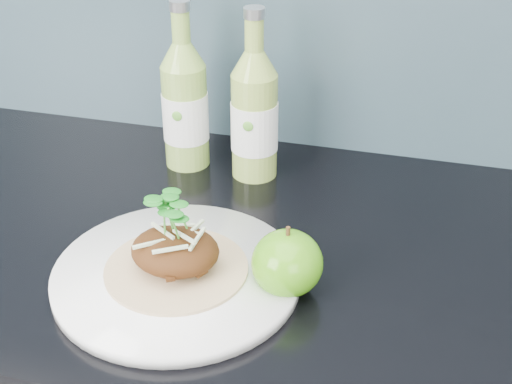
{
  "coord_description": "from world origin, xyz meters",
  "views": [
    {
      "loc": [
        0.25,
        0.97,
        1.42
      ],
      "look_at": [
        0.07,
        1.65,
        1.0
      ],
      "focal_mm": 50.0,
      "sensor_mm": 36.0,
      "label": 1
    }
  ],
  "objects_px": {
    "dinner_plate": "(177,275)",
    "cider_bottle_right": "(254,115)",
    "green_apple": "(287,263)",
    "cider_bottle_left": "(185,105)"
  },
  "relations": [
    {
      "from": "dinner_plate",
      "to": "green_apple",
      "type": "xyz_separation_m",
      "value": [
        0.13,
        0.02,
        0.03
      ]
    },
    {
      "from": "dinner_plate",
      "to": "green_apple",
      "type": "distance_m",
      "value": 0.13
    },
    {
      "from": "dinner_plate",
      "to": "cider_bottle_left",
      "type": "height_order",
      "value": "cider_bottle_left"
    },
    {
      "from": "cider_bottle_left",
      "to": "green_apple",
      "type": "bearing_deg",
      "value": -67.07
    },
    {
      "from": "dinner_plate",
      "to": "cider_bottle_right",
      "type": "xyz_separation_m",
      "value": [
        0.02,
        0.28,
        0.09
      ]
    },
    {
      "from": "dinner_plate",
      "to": "cider_bottle_right",
      "type": "relative_size",
      "value": 1.23
    },
    {
      "from": "dinner_plate",
      "to": "cider_bottle_left",
      "type": "xyz_separation_m",
      "value": [
        -0.09,
        0.28,
        0.09
      ]
    },
    {
      "from": "cider_bottle_left",
      "to": "cider_bottle_right",
      "type": "xyz_separation_m",
      "value": [
        0.11,
        -0.01,
        0.0
      ]
    },
    {
      "from": "green_apple",
      "to": "cider_bottle_left",
      "type": "xyz_separation_m",
      "value": [
        -0.22,
        0.26,
        0.06
      ]
    },
    {
      "from": "green_apple",
      "to": "dinner_plate",
      "type": "bearing_deg",
      "value": -172.54
    }
  ]
}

